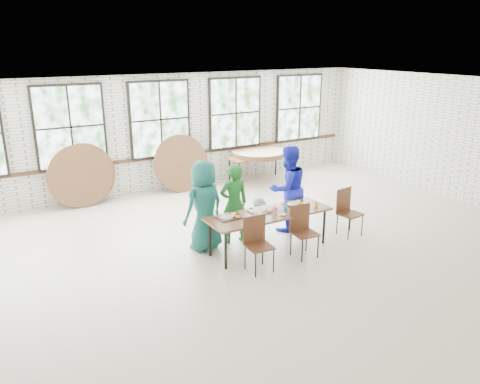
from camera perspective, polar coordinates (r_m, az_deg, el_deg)
The scene contains 13 objects.
room at distance 12.20m, azimuth -9.70°, elevation 8.50°, with size 12.00×12.00×12.00m.
dining_table at distance 8.67m, azimuth 3.56°, elevation -2.85°, with size 2.40×0.81×0.74m.
chair_near_left at distance 7.98m, azimuth 2.05°, elevation -5.71°, with size 0.44×0.43×0.95m.
chair_near_right at distance 8.57m, azimuth 7.58°, elevation -4.16°, with size 0.45×0.43×0.95m.
chair_spare at distance 9.68m, azimuth 12.89°, elevation -1.88°, with size 0.48×0.47×0.95m.
adult_teal at distance 8.67m, azimuth -4.37°, elevation -1.68°, with size 0.84×0.54×1.71m, color #1B6963.
adult_green at distance 8.97m, azimuth -0.74°, elevation -1.45°, with size 0.57×0.38×1.57m, color #1A6222.
toddler at distance 9.38m, azimuth 2.30°, elevation -3.08°, with size 0.52×0.30×0.80m, color #172A48.
adult_blue at distance 9.59m, azimuth 5.84°, elevation 0.40°, with size 0.86×0.67×1.78m, color #1D24CB.
storage_table at distance 13.08m, azimuth 2.28°, elevation 4.26°, with size 1.82×0.79×0.74m.
tabletop_clutter at distance 8.70m, azimuth 4.28°, elevation -2.26°, with size 1.96×0.62×0.11m.
round_tops_stacked at distance 13.06m, azimuth 2.29°, elevation 4.76°, with size 1.50×1.50×0.13m.
round_tops_leaning at distance 11.82m, azimuth -14.71°, elevation 2.46°, with size 4.07×0.48×1.49m.
Camera 1 is at (-4.22, -6.85, 3.73)m, focal length 35.00 mm.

